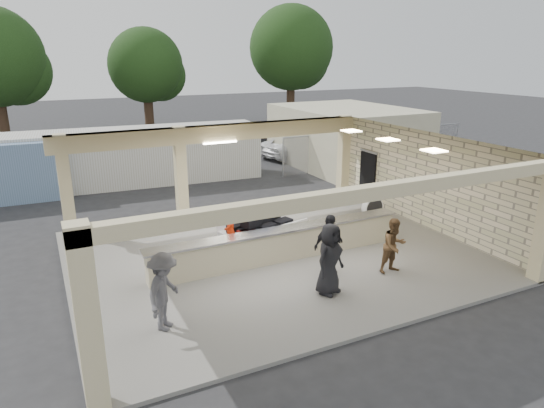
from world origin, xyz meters
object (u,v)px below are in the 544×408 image
passenger_d (330,259)px  luggage_cart (261,225)px  passenger_b (329,245)px  passenger_c (164,291)px  drum_fan (372,207)px  car_white_a (298,146)px  baggage_counter (280,244)px  car_dark (270,141)px  baggage_handler (231,232)px  passenger_a (394,246)px  container_white (133,156)px  car_white_b (355,138)px

passenger_d → luggage_cart: bearing=72.1°
passenger_b → passenger_c: bearing=178.6°
luggage_cart → passenger_d: 3.51m
drum_fan → car_white_a: car_white_a is taller
baggage_counter → car_dark: size_ratio=2.13×
baggage_counter → car_white_a: car_white_a is taller
luggage_cart → passenger_c: size_ratio=1.51×
baggage_handler → passenger_a: (3.75, -2.99, -0.01)m
luggage_cart → car_dark: bearing=49.5°
passenger_a → passenger_b: passenger_b is taller
baggage_handler → car_white_a: bearing=174.9°
baggage_counter → passenger_a: bearing=-41.3°
baggage_counter → passenger_c: passenger_c is taller
passenger_b → car_white_a: (7.31, 14.97, -0.29)m
baggage_handler → passenger_c: 4.17m
car_white_a → container_white: container_white is taller
passenger_a → container_white: 14.41m
luggage_cart → baggage_handler: 1.14m
baggage_counter → passenger_b: 1.71m
baggage_handler → car_white_b: size_ratio=0.37×
passenger_a → car_white_b: (10.31, 16.33, -0.20)m
passenger_b → car_white_b: size_ratio=0.40×
baggage_counter → baggage_handler: baggage_handler is taller
baggage_counter → baggage_handler: (-1.27, 0.81, 0.33)m
passenger_a → container_white: (-4.59, 13.66, 0.43)m
passenger_c → car_white_a: size_ratio=0.38×
luggage_cart → baggage_handler: size_ratio=1.70×
baggage_counter → drum_fan: (4.76, 1.78, -0.01)m
drum_fan → car_white_a: bearing=72.6°
car_white_b → container_white: size_ratio=0.36×
car_white_b → car_dark: size_ratio=1.15×
container_white → passenger_a: bearing=-67.6°
passenger_b → baggage_counter: bearing=106.3°
car_dark → container_white: bearing=113.1°
drum_fan → passenger_d: bearing=-139.2°
baggage_counter → luggage_cart: bearing=98.6°
passenger_a → container_white: bearing=107.4°
passenger_d → car_white_a: (7.90, 15.93, -0.36)m
baggage_handler → container_white: (-0.83, 10.66, 0.41)m
passenger_a → passenger_c: 6.55m
luggage_cart → drum_fan: luggage_cart is taller
luggage_cart → car_dark: (7.55, 14.85, -0.24)m
passenger_c → car_white_a: passenger_c is taller
passenger_c → passenger_d: bearing=-53.7°
baggage_counter → passenger_b: (0.76, -1.48, 0.39)m
baggage_handler → passenger_d: bearing=55.0°
car_white_b → passenger_d: bearing=132.5°
passenger_b → luggage_cart: bearing=99.1°
baggage_counter → passenger_a: (2.48, -2.18, 0.31)m
passenger_a → passenger_d: 2.34m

